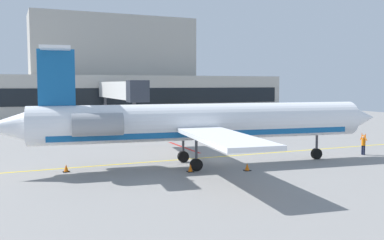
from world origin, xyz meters
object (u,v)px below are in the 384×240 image
(regional_jet, at_px, (199,122))
(marshaller, at_px, (363,144))
(baggage_tug, at_px, (274,122))
(pushback_tractor, at_px, (219,118))
(fuel_tank, at_px, (238,113))

(regional_jet, height_order, marshaller, regional_jet)
(baggage_tug, bearing_deg, pushback_tractor, 125.18)
(pushback_tractor, bearing_deg, marshaller, -91.82)
(baggage_tug, distance_m, pushback_tractor, 8.79)
(regional_jet, height_order, fuel_tank, regional_jet)
(regional_jet, xyz_separation_m, fuel_tank, (21.99, 32.85, -1.88))
(baggage_tug, distance_m, marshaller, 23.64)
(fuel_tank, relative_size, marshaller, 3.33)
(pushback_tractor, xyz_separation_m, fuel_tank, (5.59, 3.94, 0.39))
(pushback_tractor, height_order, marshaller, pushback_tractor)
(baggage_tug, relative_size, pushback_tractor, 0.90)
(marshaller, bearing_deg, pushback_tractor, 88.18)
(baggage_tug, distance_m, fuel_tank, 11.15)
(pushback_tractor, bearing_deg, baggage_tug, -54.82)
(pushback_tractor, relative_size, fuel_tank, 0.66)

